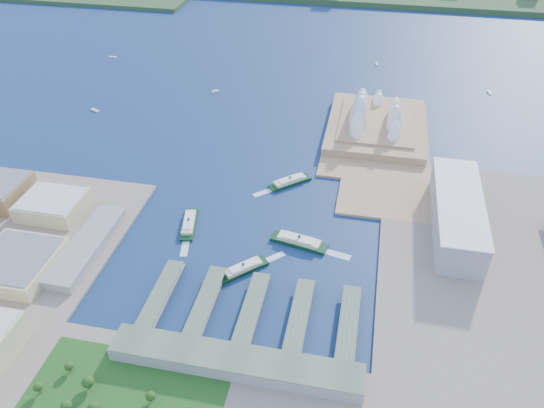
% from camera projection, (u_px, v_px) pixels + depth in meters
% --- Properties ---
extents(ground, '(3000.00, 3000.00, 0.00)m').
position_uv_depth(ground, '(256.00, 254.00, 526.86)').
color(ground, '#0F2248').
rests_on(ground, ground).
extents(east_land, '(240.00, 500.00, 3.00)m').
position_uv_depth(east_land, '(519.00, 330.00, 448.01)').
color(east_land, gray).
rests_on(east_land, ground).
extents(peninsula, '(135.00, 220.00, 3.00)m').
position_uv_depth(peninsula, '(377.00, 137.00, 713.19)').
color(peninsula, '#A48059').
rests_on(peninsula, ground).
extents(opera_house, '(134.00, 180.00, 58.00)m').
position_uv_depth(opera_house, '(378.00, 110.00, 711.14)').
color(opera_house, white).
rests_on(opera_house, peninsula).
extents(toaster_building, '(45.00, 155.00, 35.00)m').
position_uv_depth(toaster_building, '(457.00, 214.00, 546.19)').
color(toaster_building, '#939398').
rests_on(toaster_building, east_land).
extents(ferry_wharves, '(184.00, 90.00, 9.30)m').
position_uv_depth(ferry_wharves, '(252.00, 309.00, 462.83)').
color(ferry_wharves, '#506149').
rests_on(ferry_wharves, ground).
extents(terminal_building, '(200.00, 28.00, 12.00)m').
position_uv_depth(terminal_building, '(235.00, 362.00, 412.88)').
color(terminal_building, gray).
rests_on(terminal_building, south_land).
extents(park, '(150.00, 110.00, 16.00)m').
position_uv_depth(park, '(115.00, 406.00, 380.49)').
color(park, '#194714').
rests_on(park, south_land).
extents(ferry_a, '(23.74, 54.11, 9.92)m').
position_uv_depth(ferry_a, '(189.00, 222.00, 560.34)').
color(ferry_a, black).
rests_on(ferry_a, ground).
extents(ferry_b, '(48.36, 45.28, 10.00)m').
position_uv_depth(ferry_b, '(290.00, 180.00, 624.04)').
color(ferry_b, black).
rests_on(ferry_b, ground).
extents(ferry_c, '(45.15, 44.73, 9.58)m').
position_uv_depth(ferry_c, '(243.00, 267.00, 505.06)').
color(ferry_c, black).
rests_on(ferry_c, ground).
extents(ferry_d, '(60.52, 26.52, 11.10)m').
position_uv_depth(ferry_d, '(299.00, 240.00, 536.27)').
color(ferry_d, black).
rests_on(ferry_d, ground).
extents(boat_a, '(15.61, 10.38, 2.99)m').
position_uv_depth(boat_a, '(95.00, 110.00, 778.11)').
color(boat_a, white).
rests_on(boat_a, ground).
extents(boat_b, '(11.37, 10.45, 3.10)m').
position_uv_depth(boat_b, '(215.00, 91.00, 830.94)').
color(boat_b, white).
rests_on(boat_b, ground).
extents(boat_c, '(5.81, 13.03, 2.83)m').
position_uv_depth(boat_c, '(489.00, 92.00, 827.79)').
color(boat_c, white).
rests_on(boat_c, ground).
extents(boat_d, '(14.47, 3.82, 2.42)m').
position_uv_depth(boat_d, '(113.00, 57.00, 947.55)').
color(boat_d, white).
rests_on(boat_d, ground).
extents(boat_e, '(4.70, 12.69, 3.06)m').
position_uv_depth(boat_e, '(377.00, 64.00, 921.41)').
color(boat_e, white).
rests_on(boat_e, ground).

